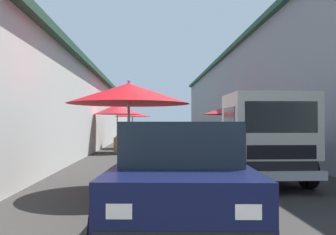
{
  "coord_description": "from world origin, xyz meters",
  "views": [
    {
      "loc": [
        -1.07,
        1.09,
        1.43
      ],
      "look_at": [
        10.29,
        0.51,
        1.62
      ],
      "focal_mm": 37.41,
      "sensor_mm": 36.0,
      "label": 1
    }
  ],
  "objects_px": {
    "fruit_stall_near_left": "(130,105)",
    "parked_scooter": "(246,150)",
    "fruit_stall_mid_lane": "(118,114)",
    "plastic_stool": "(246,175)",
    "hatchback_car": "(180,170)",
    "delivery_truck": "(259,140)",
    "fruit_stall_far_left": "(133,120)",
    "vendor_by_crates": "(263,139)",
    "fruit_stall_near_right": "(232,113)"
  },
  "relations": [
    {
      "from": "vendor_by_crates",
      "to": "fruit_stall_mid_lane",
      "type": "bearing_deg",
      "value": 50.89
    },
    {
      "from": "delivery_truck",
      "to": "vendor_by_crates",
      "type": "height_order",
      "value": "delivery_truck"
    },
    {
      "from": "fruit_stall_mid_lane",
      "to": "hatchback_car",
      "type": "relative_size",
      "value": 0.61
    },
    {
      "from": "delivery_truck",
      "to": "parked_scooter",
      "type": "height_order",
      "value": "delivery_truck"
    },
    {
      "from": "fruit_stall_far_left",
      "to": "hatchback_car",
      "type": "xyz_separation_m",
      "value": [
        -15.19,
        -1.42,
        -0.9
      ]
    },
    {
      "from": "vendor_by_crates",
      "to": "fruit_stall_near_left",
      "type": "bearing_deg",
      "value": 138.47
    },
    {
      "from": "vendor_by_crates",
      "to": "plastic_stool",
      "type": "xyz_separation_m",
      "value": [
        -5.35,
        2.14,
        -0.54
      ]
    },
    {
      "from": "fruit_stall_near_left",
      "to": "parked_scooter",
      "type": "relative_size",
      "value": 1.55
    },
    {
      "from": "fruit_stall_near_left",
      "to": "delivery_truck",
      "type": "xyz_separation_m",
      "value": [
        0.75,
        -3.03,
        -0.79
      ]
    },
    {
      "from": "fruit_stall_mid_lane",
      "to": "delivery_truck",
      "type": "bearing_deg",
      "value": -155.34
    },
    {
      "from": "fruit_stall_mid_lane",
      "to": "parked_scooter",
      "type": "height_order",
      "value": "fruit_stall_mid_lane"
    },
    {
      "from": "fruit_stall_near_right",
      "to": "hatchback_car",
      "type": "xyz_separation_m",
      "value": [
        -11.21,
        3.44,
        -1.19
      ]
    },
    {
      "from": "fruit_stall_near_right",
      "to": "hatchback_car",
      "type": "distance_m",
      "value": 11.79
    },
    {
      "from": "delivery_truck",
      "to": "plastic_stool",
      "type": "height_order",
      "value": "delivery_truck"
    },
    {
      "from": "hatchback_car",
      "to": "parked_scooter",
      "type": "height_order",
      "value": "hatchback_car"
    },
    {
      "from": "delivery_truck",
      "to": "parked_scooter",
      "type": "relative_size",
      "value": 2.91
    },
    {
      "from": "delivery_truck",
      "to": "fruit_stall_far_left",
      "type": "bearing_deg",
      "value": 16.46
    },
    {
      "from": "fruit_stall_near_right",
      "to": "fruit_stall_near_left",
      "type": "distance_m",
      "value": 9.86
    },
    {
      "from": "fruit_stall_mid_lane",
      "to": "plastic_stool",
      "type": "bearing_deg",
      "value": -160.14
    },
    {
      "from": "delivery_truck",
      "to": "fruit_stall_near_right",
      "type": "bearing_deg",
      "value": -8.96
    },
    {
      "from": "vendor_by_crates",
      "to": "plastic_stool",
      "type": "distance_m",
      "value": 5.78
    },
    {
      "from": "hatchback_car",
      "to": "parked_scooter",
      "type": "bearing_deg",
      "value": -22.06
    },
    {
      "from": "delivery_truck",
      "to": "parked_scooter",
      "type": "xyz_separation_m",
      "value": [
        4.6,
        -0.96,
        -0.59
      ]
    },
    {
      "from": "fruit_stall_far_left",
      "to": "plastic_stool",
      "type": "xyz_separation_m",
      "value": [
        -13.0,
        -3.01,
        -1.31
      ]
    },
    {
      "from": "delivery_truck",
      "to": "plastic_stool",
      "type": "relative_size",
      "value": 11.32
    },
    {
      "from": "fruit_stall_near_right",
      "to": "vendor_by_crates",
      "type": "xyz_separation_m",
      "value": [
        -3.67,
        -0.29,
        -1.07
      ]
    },
    {
      "from": "vendor_by_crates",
      "to": "fruit_stall_near_right",
      "type": "bearing_deg",
      "value": 4.49
    },
    {
      "from": "fruit_stall_mid_lane",
      "to": "fruit_stall_near_left",
      "type": "bearing_deg",
      "value": -173.3
    },
    {
      "from": "hatchback_car",
      "to": "vendor_by_crates",
      "type": "bearing_deg",
      "value": -26.32
    },
    {
      "from": "hatchback_car",
      "to": "delivery_truck",
      "type": "xyz_separation_m",
      "value": [
        3.09,
        -2.16,
        0.3
      ]
    },
    {
      "from": "fruit_stall_far_left",
      "to": "fruit_stall_mid_lane",
      "type": "bearing_deg",
      "value": 168.28
    },
    {
      "from": "fruit_stall_mid_lane",
      "to": "hatchback_car",
      "type": "distance_m",
      "value": 12.44
    },
    {
      "from": "delivery_truck",
      "to": "vendor_by_crates",
      "type": "relative_size",
      "value": 3.25
    },
    {
      "from": "fruit_stall_mid_lane",
      "to": "plastic_stool",
      "type": "distance_m",
      "value": 10.78
    },
    {
      "from": "fruit_stall_far_left",
      "to": "plastic_stool",
      "type": "height_order",
      "value": "fruit_stall_far_left"
    },
    {
      "from": "fruit_stall_near_left",
      "to": "parked_scooter",
      "type": "distance_m",
      "value": 6.81
    },
    {
      "from": "fruit_stall_near_right",
      "to": "plastic_stool",
      "type": "xyz_separation_m",
      "value": [
        -9.02,
        1.85,
        -1.6
      ]
    },
    {
      "from": "delivery_truck",
      "to": "vendor_by_crates",
      "type": "xyz_separation_m",
      "value": [
        4.45,
        -1.57,
        -0.18
      ]
    },
    {
      "from": "fruit_stall_near_right",
      "to": "parked_scooter",
      "type": "height_order",
      "value": "fruit_stall_near_right"
    },
    {
      "from": "fruit_stall_near_left",
      "to": "fruit_stall_far_left",
      "type": "relative_size",
      "value": 1.19
    },
    {
      "from": "fruit_stall_near_right",
      "to": "fruit_stall_far_left",
      "type": "bearing_deg",
      "value": 50.65
    },
    {
      "from": "parked_scooter",
      "to": "plastic_stool",
      "type": "bearing_deg",
      "value": 164.5
    },
    {
      "from": "parked_scooter",
      "to": "plastic_stool",
      "type": "distance_m",
      "value": 5.71
    },
    {
      "from": "fruit_stall_near_left",
      "to": "fruit_stall_mid_lane",
      "type": "height_order",
      "value": "fruit_stall_mid_lane"
    },
    {
      "from": "plastic_stool",
      "to": "delivery_truck",
      "type": "bearing_deg",
      "value": -32.24
    },
    {
      "from": "hatchback_car",
      "to": "fruit_stall_far_left",
      "type": "bearing_deg",
      "value": 5.32
    },
    {
      "from": "fruit_stall_mid_lane",
      "to": "hatchback_car",
      "type": "xyz_separation_m",
      "value": [
        -12.22,
        -2.03,
        -1.13
      ]
    },
    {
      "from": "parked_scooter",
      "to": "hatchback_car",
      "type": "bearing_deg",
      "value": 157.94
    },
    {
      "from": "fruit_stall_mid_lane",
      "to": "parked_scooter",
      "type": "xyz_separation_m",
      "value": [
        -4.53,
        -5.15,
        -1.42
      ]
    },
    {
      "from": "fruit_stall_near_left",
      "to": "vendor_by_crates",
      "type": "height_order",
      "value": "fruit_stall_near_left"
    }
  ]
}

